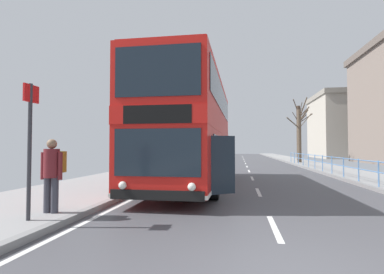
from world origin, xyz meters
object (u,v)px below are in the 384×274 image
(double_decker_bus_main, at_px, (193,131))
(background_building_00, at_px, (347,126))
(pedestrian_with_backpack, at_px, (53,170))
(bare_tree_far_00, at_px, (299,132))
(bare_tree_far_01, at_px, (299,133))
(bus_stop_sign_near, at_px, (30,136))

(double_decker_bus_main, height_order, background_building_00, background_building_00)
(pedestrian_with_backpack, distance_m, bare_tree_far_00, 32.04)
(double_decker_bus_main, distance_m, bare_tree_far_01, 20.11)
(bare_tree_far_00, bearing_deg, double_decker_bus_main, -110.50)
(bus_stop_sign_near, distance_m, bare_tree_far_00, 32.69)
(bus_stop_sign_near, height_order, bare_tree_far_01, bare_tree_far_01)
(bare_tree_far_00, relative_size, background_building_00, 0.60)
(bus_stop_sign_near, height_order, background_building_00, background_building_00)
(double_decker_bus_main, height_order, bare_tree_far_01, bare_tree_far_01)
(bare_tree_far_00, height_order, background_building_00, background_building_00)
(bare_tree_far_01, bearing_deg, double_decker_bus_main, -113.23)
(pedestrian_with_backpack, distance_m, bare_tree_far_01, 26.82)
(double_decker_bus_main, relative_size, bare_tree_far_01, 1.75)
(pedestrian_with_backpack, xyz_separation_m, background_building_00, (20.55, 42.06, 3.77))
(bare_tree_far_00, bearing_deg, pedestrian_with_backpack, -110.37)
(bus_stop_sign_near, bearing_deg, bare_tree_far_00, 70.05)
(bare_tree_far_01, bearing_deg, bus_stop_sign_near, -111.85)
(double_decker_bus_main, xyz_separation_m, bus_stop_sign_near, (-2.29, -7.01, -0.47))
(double_decker_bus_main, height_order, bare_tree_far_00, bare_tree_far_00)
(double_decker_bus_main, distance_m, background_building_00, 40.27)
(bare_tree_far_00, xyz_separation_m, background_building_00, (9.43, 12.11, 1.45))
(bus_stop_sign_near, xyz_separation_m, background_building_00, (20.57, 42.80, 3.03))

